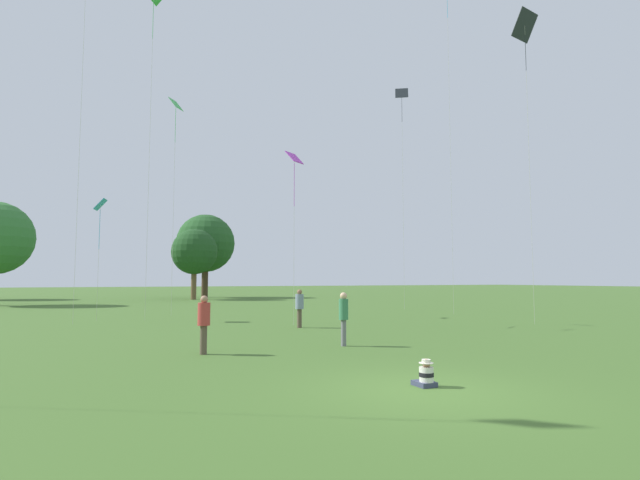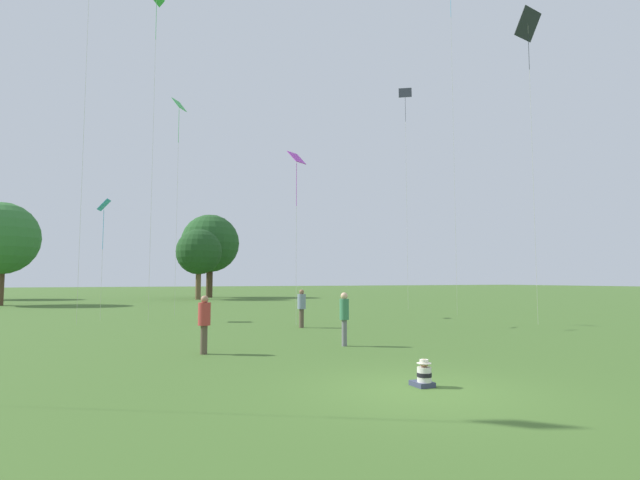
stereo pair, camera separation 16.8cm
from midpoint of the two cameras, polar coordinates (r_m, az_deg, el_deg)
ground_plane at (r=10.48m, az=11.27°, el=-16.56°), size 300.00×300.00×0.00m
seated_toddler at (r=10.84m, az=11.54°, el=-14.89°), size 0.37×0.46×0.57m
person_standing_0 at (r=23.03m, az=-2.57°, el=-7.43°), size 0.40×0.40×1.74m
person_standing_1 at (r=15.32m, az=-13.44°, el=-8.80°), size 0.40×0.40×1.72m
person_standing_2 at (r=16.74m, az=2.42°, el=-8.38°), size 0.43×0.43×1.77m
kite_0 at (r=37.56m, az=14.22°, el=24.34°), size 0.63×0.92×22.04m
kite_1 at (r=24.96m, az=-3.15°, el=8.60°), size 1.01×0.93×8.52m
kite_2 at (r=33.39m, az=-16.31°, el=13.64°), size 1.01×1.05×13.50m
kite_3 at (r=29.62m, az=-23.97°, el=3.24°), size 0.73×0.91×6.56m
kite_5 at (r=29.69m, az=22.21°, el=21.18°), size 1.56×0.97×15.90m
kite_7 at (r=31.85m, az=-18.69°, el=23.02°), size 0.83×0.98×18.28m
kite_8 at (r=39.53m, az=9.21°, el=15.18°), size 1.06×0.91×16.72m
distant_tree_0 at (r=62.48m, az=-13.03°, el=-0.39°), size 7.04×7.04×10.14m
distant_tree_3 at (r=56.45m, az=-14.25°, el=-1.32°), size 5.00×5.00×7.75m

